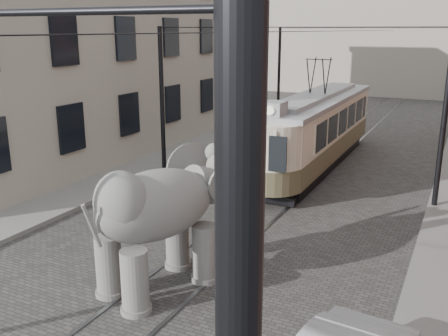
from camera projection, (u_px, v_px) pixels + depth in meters
The scene contains 8 objects.
ground at pixel (217, 247), 14.05m from camera, with size 120.00×120.00×0.00m, color #43413E.
tram_rails at pixel (217, 247), 14.05m from camera, with size 1.54×80.00×0.02m, color slate, non-canonical shape.
sidewalk_left at pixel (44, 209), 16.80m from camera, with size 2.00×60.00×0.15m, color slate.
stucco_building at pixel (115, 47), 26.04m from camera, with size 7.00×24.00×10.00m, color #9E9583.
distant_block at pixel (411, 17), 46.77m from camera, with size 28.00×10.00×14.00m, color #9E9583.
catenary at pixel (276, 114), 17.66m from camera, with size 11.00×30.20×6.00m, color black, non-canonical shape.
tram at pixel (316, 113), 21.83m from camera, with size 2.44×11.83×4.69m, color beige, non-canonical shape.
elephant at pixel (157, 224), 11.46m from camera, with size 2.85×5.18×3.17m, color slate, non-canonical shape.
Camera 1 is at (5.89, -11.53, 5.89)m, focal length 40.29 mm.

